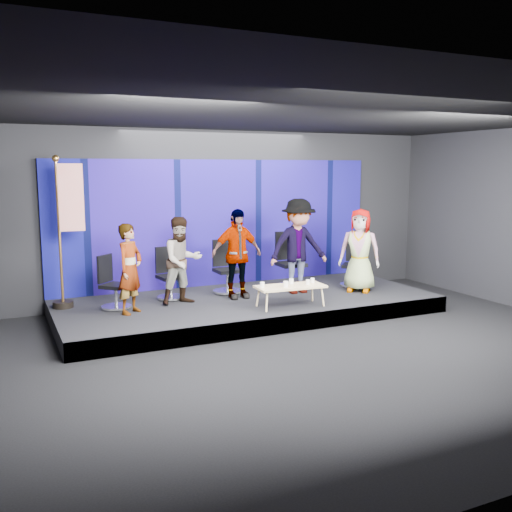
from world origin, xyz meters
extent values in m
plane|color=black|center=(0.00, 0.00, 0.00)|extent=(10.00, 10.00, 0.00)
cube|color=black|center=(0.00, 4.00, 1.75)|extent=(10.00, 0.02, 3.50)
cube|color=black|center=(0.00, 0.00, 3.50)|extent=(10.00, 8.00, 0.02)
cube|color=black|center=(0.00, 2.50, 0.15)|extent=(7.00, 3.00, 0.30)
cube|color=#080D62|center=(0.00, 3.95, 1.60)|extent=(7.00, 0.08, 2.60)
cylinder|color=silver|center=(-2.42, 2.70, 0.33)|extent=(0.75, 0.75, 0.05)
cylinder|color=silver|center=(-2.42, 2.70, 0.53)|extent=(0.06, 0.06, 0.35)
cube|color=black|center=(-2.42, 2.70, 0.71)|extent=(0.60, 0.60, 0.06)
cube|color=black|center=(-2.56, 2.86, 1.00)|extent=(0.31, 0.30, 0.48)
imported|color=black|center=(-2.25, 2.28, 1.06)|extent=(0.65, 0.64, 1.52)
cylinder|color=silver|center=(-1.34, 3.02, 0.33)|extent=(0.62, 0.62, 0.05)
cylinder|color=silver|center=(-1.34, 3.02, 0.54)|extent=(0.06, 0.06, 0.36)
cube|color=black|center=(-1.34, 3.02, 0.72)|extent=(0.50, 0.50, 0.06)
cube|color=black|center=(-1.37, 3.24, 1.02)|extent=(0.40, 0.10, 0.50)
imported|color=black|center=(-1.25, 2.58, 1.09)|extent=(0.84, 0.70, 1.57)
cylinder|color=silver|center=(-0.18, 3.05, 0.33)|extent=(0.60, 0.60, 0.06)
cylinder|color=silver|center=(-0.18, 3.05, 0.55)|extent=(0.07, 0.07, 0.39)
cube|color=black|center=(-0.18, 3.05, 0.75)|extent=(0.48, 0.48, 0.07)
cube|color=black|center=(-0.18, 3.28, 1.07)|extent=(0.43, 0.06, 0.54)
imported|color=black|center=(-0.18, 2.60, 1.14)|extent=(0.99, 0.43, 1.68)
cylinder|color=silver|center=(1.17, 2.95, 0.33)|extent=(0.67, 0.67, 0.06)
cylinder|color=silver|center=(1.17, 2.95, 0.58)|extent=(0.07, 0.07, 0.43)
cube|color=black|center=(1.17, 2.95, 0.79)|extent=(0.53, 0.53, 0.07)
cube|color=black|center=(1.18, 3.21, 1.15)|extent=(0.47, 0.07, 0.59)
imported|color=black|center=(1.09, 2.51, 1.22)|extent=(1.22, 0.73, 1.85)
cylinder|color=silver|center=(2.42, 2.53, 0.33)|extent=(0.81, 0.81, 0.06)
cylinder|color=silver|center=(2.42, 2.53, 0.55)|extent=(0.07, 0.07, 0.38)
cube|color=black|center=(2.42, 2.53, 0.74)|extent=(0.65, 0.65, 0.07)
cube|color=black|center=(2.58, 2.70, 1.05)|extent=(0.34, 0.32, 0.52)
imported|color=black|center=(2.26, 2.11, 1.12)|extent=(0.94, 0.93, 1.64)
cube|color=tan|center=(0.41, 1.57, 0.66)|extent=(1.25, 0.59, 0.04)
cylinder|color=tan|center=(-0.13, 1.40, 0.47)|extent=(0.03, 0.03, 0.34)
cylinder|color=tan|center=(-0.11, 1.80, 0.47)|extent=(0.03, 0.03, 0.34)
cylinder|color=tan|center=(0.94, 1.33, 0.47)|extent=(0.03, 0.03, 0.34)
cylinder|color=tan|center=(0.96, 1.74, 0.47)|extent=(0.03, 0.03, 0.34)
cylinder|color=white|center=(-0.10, 1.64, 0.72)|extent=(0.08, 0.08, 0.09)
cylinder|color=white|center=(0.28, 1.48, 0.73)|extent=(0.09, 0.09, 0.11)
cylinder|color=white|center=(0.50, 1.68, 0.72)|extent=(0.08, 0.08, 0.10)
cylinder|color=white|center=(0.74, 1.52, 0.72)|extent=(0.07, 0.07, 0.09)
cylinder|color=white|center=(0.90, 1.62, 0.72)|extent=(0.07, 0.07, 0.09)
cylinder|color=black|center=(-3.25, 3.18, 0.36)|extent=(0.35, 0.35, 0.11)
cylinder|color=#C1893D|center=(-3.25, 3.18, 1.62)|extent=(0.05, 0.05, 2.42)
sphere|color=#C1893D|center=(-3.25, 3.18, 2.89)|extent=(0.12, 0.12, 0.12)
cube|color=red|center=(-3.03, 3.13, 2.23)|extent=(0.42, 0.12, 1.16)
camera|label=1|loc=(-4.29, -7.11, 2.72)|focal=40.00mm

